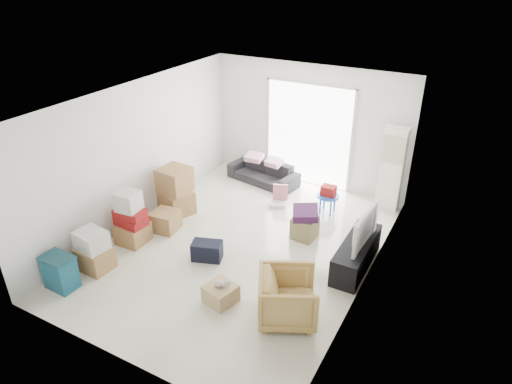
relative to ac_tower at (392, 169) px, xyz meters
The scene contains 21 objects.
room_shell 3.32m from the ac_tower, 126.35° to the right, with size 4.98×6.48×3.18m.
sliding_door 2.01m from the ac_tower, behind, with size 2.10×0.04×2.33m.
ac_tower is the anchor object (origin of this frame).
tv_console 2.35m from the ac_tower, 88.73° to the right, with size 0.44×1.46×0.49m, color black.
television 2.28m from the ac_tower, 88.73° to the right, with size 1.02×0.59×0.13m, color black.
sofa 2.87m from the ac_tower, behind, with size 1.66×0.49×0.65m, color #232327.
pillow_left 3.06m from the ac_tower, behind, with size 0.39×0.31×0.12m, color #D89DAF.
pillow_right 2.53m from the ac_tower, behind, with size 0.34×0.27×0.12m, color #D89DAF.
armchair 3.99m from the ac_tower, 96.29° to the right, with size 0.80×0.75×0.83m, color tan.
storage_bins 6.33m from the ac_tower, 127.62° to the right, with size 0.51×0.37×0.58m.
box_stack_a 5.80m from the ac_tower, 130.52° to the right, with size 0.55×0.47×0.71m.
box_stack_b 5.13m from the ac_tower, 137.18° to the right, with size 0.57×0.51×1.02m.
box_stack_c 4.34m from the ac_tower, 149.32° to the right, with size 0.79×0.73×0.97m.
loose_box 4.56m from the ac_tower, 140.65° to the right, with size 0.46×0.46×0.38m, color olive.
duffel_bag 4.04m from the ac_tower, 124.69° to the right, with size 0.51×0.30×0.33m, color black.
ottoman 2.23m from the ac_tower, 119.75° to the right, with size 0.41×0.41×0.41m, color #908253.
blanket 2.16m from the ac_tower, 119.75° to the right, with size 0.45×0.45×0.14m, color #421B45.
kids_table 1.35m from the ac_tower, 143.49° to the right, with size 0.45×0.45×0.59m.
toy_walker 2.36m from the ac_tower, 154.57° to the right, with size 0.41×0.40×0.44m.
wood_crate 4.40m from the ac_tower, 109.81° to the right, with size 0.42×0.42×0.28m, color tan.
plush_bunny 4.36m from the ac_tower, 109.50° to the right, with size 0.25×0.14×0.12m.
Camera 1 is at (3.52, -5.91, 4.68)m, focal length 32.00 mm.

